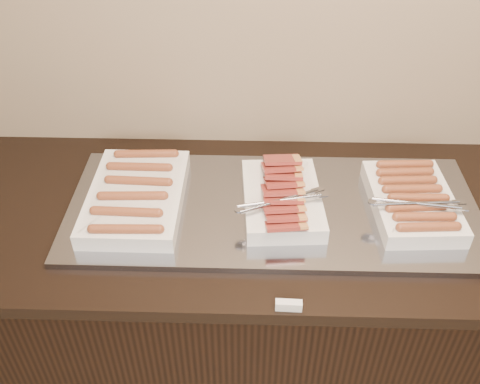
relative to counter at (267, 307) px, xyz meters
The scene contains 6 objects.
counter is the anchor object (origin of this frame).
warming_tray 0.46m from the counter, ahead, with size 1.20×0.50×0.02m, color gray.
dish_left 0.64m from the counter, behind, with size 0.27×0.40×0.07m.
dish_center 0.50m from the counter, ahead, with size 0.27×0.36×0.09m.
dish_right 0.64m from the counter, ahead, with size 0.26×0.35×0.08m.
label_holder 0.59m from the counter, 84.51° to the right, with size 0.06×0.02×0.03m, color white.
Camera 1 is at (-0.06, 0.94, 1.95)m, focal length 40.00 mm.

